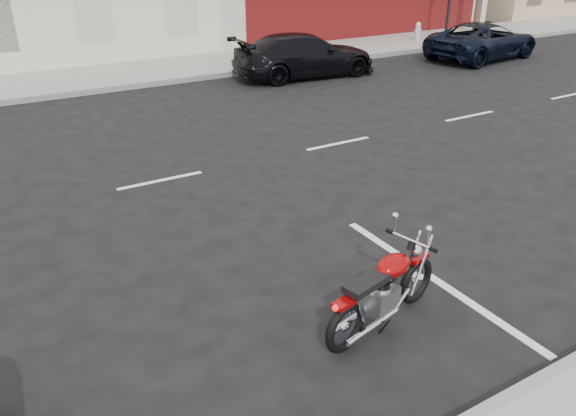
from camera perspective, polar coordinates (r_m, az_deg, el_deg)
name	(u,v)px	position (r m, az deg, el deg)	size (l,w,h in m)	color
ground	(257,161)	(11.29, -3.21, 4.83)	(120.00, 120.00, 0.00)	black
fire_hydrant	(418,31)	(24.79, 13.06, 17.16)	(0.20, 0.20, 0.72)	beige
motorcycle	(418,270)	(6.97, 13.08, -6.17)	(1.88, 0.74, 0.95)	black
suv_far	(483,41)	(22.22, 19.21, 15.75)	(2.13, 4.61, 1.28)	black
car_far	(305,55)	(18.28, 1.72, 15.26)	(1.87, 4.60, 1.34)	black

